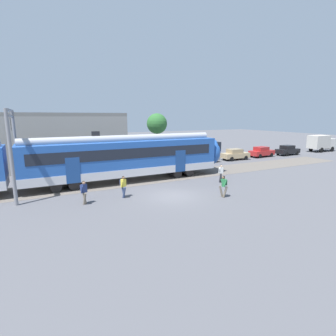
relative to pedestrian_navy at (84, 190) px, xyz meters
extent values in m
plane|color=#515156|center=(6.33, -1.09, -0.99)|extent=(160.00, 160.00, 0.00)
cube|color=silver|center=(4.76, 5.07, 0.06)|extent=(18.00, 3.06, 0.70)
cube|color=#2351A3|center=(4.76, 5.07, 1.61)|extent=(18.00, 3.00, 2.40)
cube|color=black|center=(4.76, 3.56, 1.81)|extent=(16.56, 0.03, 0.90)
cube|color=navy|center=(9.71, 3.55, 0.76)|extent=(1.10, 0.04, 2.10)
cube|color=navy|center=(-0.19, 3.55, 0.76)|extent=(1.10, 0.04, 2.10)
cylinder|color=#A4A4A9|center=(4.76, 5.07, 2.99)|extent=(17.64, 0.70, 0.70)
cube|color=black|center=(2.06, 5.07, 3.54)|extent=(0.70, 0.12, 0.40)
cylinder|color=black|center=(11.04, 5.07, -0.54)|extent=(0.90, 2.40, 0.90)
cylinder|color=black|center=(9.64, 5.07, -0.54)|extent=(0.90, 2.40, 0.90)
cylinder|color=black|center=(-0.12, 5.07, -0.54)|extent=(0.90, 2.40, 0.90)
cylinder|color=black|center=(-1.52, 5.07, -0.54)|extent=(0.90, 2.40, 0.90)
ellipsoid|color=#2351A3|center=(14.31, 5.07, 1.26)|extent=(1.80, 2.85, 2.95)
cube|color=black|center=(14.66, 5.07, 1.86)|extent=(0.40, 2.40, 1.00)
cylinder|color=#6B6051|center=(-0.01, -0.19, -0.56)|extent=(0.29, 0.38, 0.87)
cylinder|color=#6B6051|center=(0.03, 0.15, -0.56)|extent=(0.29, 0.38, 0.87)
cube|color=navy|center=(0.01, -0.02, 0.15)|extent=(0.43, 0.38, 0.56)
cylinder|color=navy|center=(0.17, 0.15, 0.10)|extent=(0.19, 0.26, 0.52)
cylinder|color=navy|center=(-0.15, -0.19, 0.10)|extent=(0.19, 0.26, 0.52)
sphere|color=#9E7051|center=(0.02, -0.04, 0.54)|extent=(0.22, 0.22, 0.22)
sphere|color=black|center=(0.01, -0.02, 0.57)|extent=(0.20, 0.20, 0.20)
cube|color=navy|center=(-0.07, 0.14, 0.17)|extent=(0.32, 0.27, 0.40)
cylinder|color=navy|center=(2.88, 0.03, -0.56)|extent=(0.29, 0.38, 0.87)
cylinder|color=navy|center=(2.91, 0.36, -0.56)|extent=(0.29, 0.38, 0.87)
cube|color=gold|center=(2.89, 0.20, 0.15)|extent=(0.43, 0.38, 0.56)
cylinder|color=gold|center=(3.05, 0.37, 0.10)|extent=(0.19, 0.26, 0.52)
cylinder|color=gold|center=(2.73, 0.02, 0.10)|extent=(0.19, 0.26, 0.52)
sphere|color=brown|center=(2.90, 0.18, 0.54)|extent=(0.22, 0.22, 0.22)
sphere|color=black|center=(2.89, 0.20, 0.57)|extent=(0.20, 0.20, 0.20)
cube|color=navy|center=(2.81, 0.36, 0.17)|extent=(0.32, 0.27, 0.40)
cylinder|color=#6B6051|center=(9.52, -2.98, -0.56)|extent=(0.38, 0.31, 0.87)
cylinder|color=#6B6051|center=(9.67, -3.28, -0.56)|extent=(0.38, 0.31, 0.87)
cube|color=#2D7F47|center=(9.59, -3.13, 0.15)|extent=(0.39, 0.43, 0.56)
cylinder|color=#2D7F47|center=(9.55, -3.36, 0.10)|extent=(0.26, 0.21, 0.52)
cylinder|color=#2D7F47|center=(9.64, -2.90, 0.10)|extent=(0.26, 0.21, 0.52)
sphere|color=brown|center=(9.58, -3.12, 0.54)|extent=(0.22, 0.22, 0.22)
sphere|color=black|center=(9.59, -3.13, 0.57)|extent=(0.20, 0.20, 0.20)
cube|color=#235633|center=(9.75, -3.23, 0.17)|extent=(0.28, 0.32, 0.40)
cylinder|color=#28282D|center=(12.18, 0.47, -0.56)|extent=(0.23, 0.38, 0.87)
cylinder|color=#28282D|center=(12.43, 0.70, -0.56)|extent=(0.23, 0.38, 0.87)
cube|color=silver|center=(12.31, 0.59, 0.15)|extent=(0.41, 0.32, 0.56)
cylinder|color=silver|center=(12.54, 0.61, 0.10)|extent=(0.15, 0.26, 0.52)
cylinder|color=silver|center=(12.07, 0.56, 0.10)|extent=(0.15, 0.26, 0.52)
sphere|color=beige|center=(12.30, 0.57, 0.54)|extent=(0.22, 0.22, 0.22)
sphere|color=black|center=(12.31, 0.59, 0.57)|extent=(0.20, 0.20, 0.20)
cube|color=gray|center=(17.09, 10.08, -0.35)|extent=(4.02, 1.68, 0.68)
cube|color=slate|center=(16.94, 10.07, 0.27)|extent=(1.91, 1.46, 0.56)
cube|color=black|center=(17.89, 10.08, 0.23)|extent=(0.13, 1.37, 0.48)
cylinder|color=black|center=(18.32, 10.87, -0.69)|extent=(0.60, 0.21, 0.60)
cylinder|color=black|center=(18.33, 9.31, -0.69)|extent=(0.60, 0.21, 0.60)
cylinder|color=black|center=(15.84, 10.84, -0.69)|extent=(0.60, 0.21, 0.60)
cylinder|color=black|center=(15.85, 9.28, -0.69)|extent=(0.60, 0.21, 0.60)
cube|color=tan|center=(22.23, 9.92, -0.35)|extent=(4.05, 1.76, 0.68)
cube|color=#9D8662|center=(22.08, 9.92, 0.27)|extent=(1.94, 1.50, 0.56)
cube|color=black|center=(23.03, 9.89, 0.23)|extent=(0.16, 1.37, 0.48)
cylinder|color=black|center=(23.49, 10.66, -0.69)|extent=(0.61, 0.22, 0.60)
cylinder|color=black|center=(23.45, 9.10, -0.69)|extent=(0.61, 0.22, 0.60)
cylinder|color=black|center=(21.01, 10.73, -0.69)|extent=(0.61, 0.22, 0.60)
cylinder|color=black|center=(20.97, 9.17, -0.69)|extent=(0.61, 0.22, 0.60)
cube|color=#B22323|center=(27.63, 10.20, -0.35)|extent=(4.09, 1.86, 0.68)
cube|color=maroon|center=(27.48, 10.20, 0.27)|extent=(1.98, 1.54, 0.56)
cube|color=black|center=(28.43, 10.25, 0.23)|extent=(0.20, 1.37, 0.48)
cylinder|color=black|center=(28.83, 11.05, -0.69)|extent=(0.61, 0.23, 0.60)
cylinder|color=black|center=(28.91, 9.50, -0.69)|extent=(0.61, 0.23, 0.60)
cylinder|color=black|center=(26.35, 10.91, -0.69)|extent=(0.61, 0.23, 0.60)
cylinder|color=black|center=(26.44, 9.36, -0.69)|extent=(0.61, 0.23, 0.60)
cube|color=black|center=(32.76, 9.73, -0.35)|extent=(4.06, 1.79, 0.68)
cube|color=black|center=(32.61, 9.72, 0.27)|extent=(1.95, 1.51, 0.56)
cube|color=black|center=(33.56, 9.76, 0.23)|extent=(0.17, 1.37, 0.48)
cylinder|color=black|center=(33.97, 10.56, -0.69)|extent=(0.61, 0.22, 0.60)
cylinder|color=black|center=(34.03, 9.00, -0.69)|extent=(0.61, 0.22, 0.60)
cylinder|color=black|center=(31.49, 10.46, -0.69)|extent=(0.61, 0.22, 0.60)
cylinder|color=black|center=(31.55, 8.90, -0.69)|extent=(0.61, 0.22, 0.60)
cube|color=beige|center=(43.33, 10.03, 0.33)|extent=(1.82, 1.91, 1.80)
cube|color=black|center=(44.25, 10.03, 0.63)|extent=(0.05, 1.71, 0.70)
cube|color=#BCB7AD|center=(40.83, 10.05, 0.73)|extent=(3.62, 2.03, 2.20)
cylinder|color=black|center=(43.33, 10.94, -0.57)|extent=(0.84, 0.25, 0.84)
cylinder|color=black|center=(43.32, 9.13, -0.57)|extent=(0.84, 0.25, 0.84)
cylinder|color=black|center=(40.33, 11.01, -0.57)|extent=(0.84, 0.25, 0.84)
cylinder|color=black|center=(40.32, 9.11, -0.57)|extent=(0.84, 0.25, 0.84)
cylinder|color=gray|center=(-4.21, 1.87, 2.26)|extent=(0.24, 0.24, 6.50)
cylinder|color=gray|center=(-4.21, 8.27, 2.26)|extent=(0.24, 0.24, 6.50)
cube|color=gray|center=(-4.21, 5.07, 5.46)|extent=(0.20, 6.40, 0.16)
cube|color=gray|center=(-4.21, 5.07, 5.06)|extent=(0.20, 6.40, 0.16)
cylinder|color=black|center=(-4.21, 5.07, 4.46)|extent=(0.03, 0.03, 1.00)
cube|color=gray|center=(-3.31, 14.94, 2.01)|extent=(21.44, 5.00, 6.00)
cube|color=gray|center=(-3.31, 14.94, 5.21)|extent=(21.44, 5.00, 0.40)
cylinder|color=brown|center=(13.79, 17.79, 0.95)|extent=(0.32, 0.32, 3.88)
sphere|color=#2D662D|center=(13.79, 17.79, 3.95)|extent=(3.04, 3.04, 3.04)
camera|label=1|loc=(-2.78, -18.14, 5.01)|focal=28.00mm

